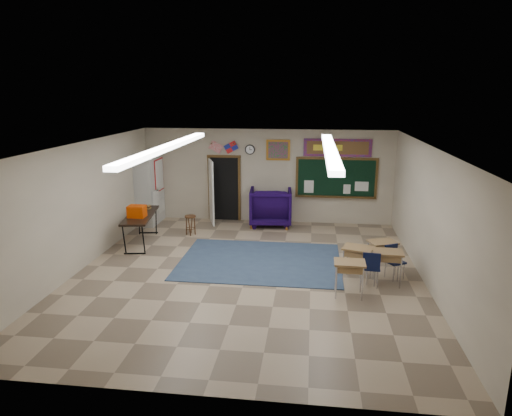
# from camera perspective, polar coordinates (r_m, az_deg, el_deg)

# --- Properties ---
(floor) EXTENTS (9.00, 9.00, 0.00)m
(floor) POSITION_cam_1_polar(r_m,az_deg,el_deg) (10.84, -1.04, -8.14)
(floor) COLOR #9E886D
(floor) RESTS_ON ground
(back_wall) EXTENTS (8.00, 0.04, 3.00)m
(back_wall) POSITION_cam_1_polar(r_m,az_deg,el_deg) (14.73, 1.39, 4.01)
(back_wall) COLOR #BFB29B
(back_wall) RESTS_ON floor
(front_wall) EXTENTS (8.00, 0.04, 3.00)m
(front_wall) POSITION_cam_1_polar(r_m,az_deg,el_deg) (6.20, -7.05, -11.12)
(front_wall) COLOR #BFB29B
(front_wall) RESTS_ON floor
(left_wall) EXTENTS (0.04, 9.00, 3.00)m
(left_wall) POSITION_cam_1_polar(r_m,az_deg,el_deg) (11.61, -21.03, 0.19)
(left_wall) COLOR #BFB29B
(left_wall) RESTS_ON floor
(right_wall) EXTENTS (0.04, 9.00, 3.00)m
(right_wall) POSITION_cam_1_polar(r_m,az_deg,el_deg) (10.58, 20.90, -1.11)
(right_wall) COLOR #BFB29B
(right_wall) RESTS_ON floor
(ceiling) EXTENTS (8.00, 9.00, 0.04)m
(ceiling) POSITION_cam_1_polar(r_m,az_deg,el_deg) (10.08, -1.12, 7.81)
(ceiling) COLOR silver
(ceiling) RESTS_ON back_wall
(area_rug) EXTENTS (4.00, 3.00, 0.02)m
(area_rug) POSITION_cam_1_polar(r_m,az_deg,el_deg) (11.55, 0.51, -6.63)
(area_rug) COLOR #32465F
(area_rug) RESTS_ON floor
(fluorescent_strips) EXTENTS (3.86, 6.00, 0.10)m
(fluorescent_strips) POSITION_cam_1_polar(r_m,az_deg,el_deg) (10.09, -1.12, 7.47)
(fluorescent_strips) COLOR white
(fluorescent_strips) RESTS_ON ceiling
(doorway) EXTENTS (1.10, 0.89, 2.16)m
(doorway) POSITION_cam_1_polar(r_m,az_deg,el_deg) (14.89, -4.44, 2.35)
(doorway) COLOR black
(doorway) RESTS_ON back_wall
(chalkboard) EXTENTS (2.55, 0.14, 1.30)m
(chalkboard) POSITION_cam_1_polar(r_m,az_deg,el_deg) (14.65, 9.99, 3.59)
(chalkboard) COLOR #4F3516
(chalkboard) RESTS_ON back_wall
(bulletin_board) EXTENTS (2.10, 0.05, 0.55)m
(bulletin_board) POSITION_cam_1_polar(r_m,az_deg,el_deg) (14.50, 10.15, 7.43)
(bulletin_board) COLOR red
(bulletin_board) RESTS_ON back_wall
(framed_art_print) EXTENTS (0.75, 0.05, 0.65)m
(framed_art_print) POSITION_cam_1_polar(r_m,az_deg,el_deg) (14.53, 2.78, 7.25)
(framed_art_print) COLOR #A76B20
(framed_art_print) RESTS_ON back_wall
(wall_clock) EXTENTS (0.32, 0.05, 0.32)m
(wall_clock) POSITION_cam_1_polar(r_m,az_deg,el_deg) (14.63, -0.77, 7.31)
(wall_clock) COLOR black
(wall_clock) RESTS_ON back_wall
(wall_flags) EXTENTS (1.16, 0.06, 0.70)m
(wall_flags) POSITION_cam_1_polar(r_m,az_deg,el_deg) (14.72, -4.09, 7.83)
(wall_flags) COLOR red
(wall_flags) RESTS_ON back_wall
(storage_cabinet) EXTENTS (0.59, 1.25, 2.20)m
(storage_cabinet) POSITION_cam_1_polar(r_m,az_deg,el_deg) (15.01, -13.14, 2.26)
(storage_cabinet) COLOR #ACADA8
(storage_cabinet) RESTS_ON floor
(wingback_armchair) EXTENTS (1.39, 1.42, 1.21)m
(wingback_armchair) POSITION_cam_1_polar(r_m,az_deg,el_deg) (14.50, 1.84, 0.22)
(wingback_armchair) COLOR black
(wingback_armchair) RESTS_ON floor
(student_chair_reading) EXTENTS (0.47, 0.47, 0.83)m
(student_chair_reading) POSITION_cam_1_polar(r_m,az_deg,el_deg) (14.50, -0.05, -0.55)
(student_chair_reading) COLOR black
(student_chair_reading) RESTS_ON floor
(student_chair_desk_a) EXTENTS (0.44, 0.44, 0.82)m
(student_chair_desk_a) POSITION_cam_1_polar(r_m,az_deg,el_deg) (10.35, 14.14, -7.29)
(student_chair_desk_a) COLOR black
(student_chair_desk_a) RESTS_ON floor
(student_chair_desk_b) EXTENTS (0.53, 0.53, 0.77)m
(student_chair_desk_b) POSITION_cam_1_polar(r_m,az_deg,el_deg) (10.88, 16.98, -6.54)
(student_chair_desk_b) COLOR black
(student_chair_desk_b) RESTS_ON floor
(student_desk_front_left) EXTENTS (0.77, 0.66, 0.78)m
(student_desk_front_left) POSITION_cam_1_polar(r_m,az_deg,el_deg) (10.58, 12.56, -6.57)
(student_desk_front_left) COLOR olive
(student_desk_front_left) RESTS_ON floor
(student_desk_front_right) EXTENTS (0.74, 0.66, 0.74)m
(student_desk_front_right) POSITION_cam_1_polar(r_m,az_deg,el_deg) (11.22, 15.46, -5.62)
(student_desk_front_right) COLOR olive
(student_desk_front_right) RESTS_ON floor
(student_desk_back_left) EXTENTS (0.64, 0.49, 0.76)m
(student_desk_back_left) POSITION_cam_1_polar(r_m,az_deg,el_deg) (9.74, 11.55, -8.43)
(student_desk_back_left) COLOR olive
(student_desk_back_left) RESTS_ON floor
(student_desk_back_right) EXTENTS (0.67, 0.51, 0.77)m
(student_desk_back_right) POSITION_cam_1_polar(r_m,az_deg,el_deg) (10.51, 16.07, -6.95)
(student_desk_back_right) COLOR olive
(student_desk_back_right) RESTS_ON floor
(folding_table) EXTENTS (0.98, 2.12, 1.16)m
(folding_table) POSITION_cam_1_polar(r_m,az_deg,el_deg) (13.13, -14.18, -2.39)
(folding_table) COLOR black
(folding_table) RESTS_ON floor
(wooden_stool) EXTENTS (0.33, 0.33, 0.58)m
(wooden_stool) POSITION_cam_1_polar(r_m,az_deg,el_deg) (13.69, -8.19, -2.11)
(wooden_stool) COLOR #492615
(wooden_stool) RESTS_ON floor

